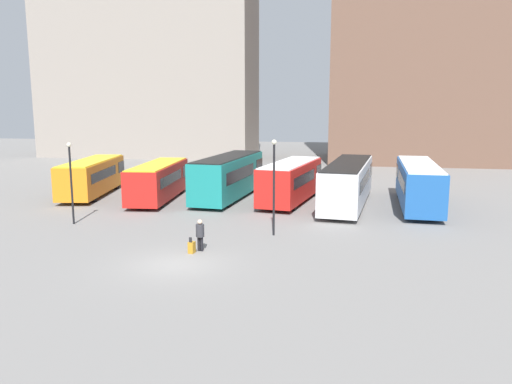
{
  "coord_description": "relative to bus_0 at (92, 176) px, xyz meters",
  "views": [
    {
      "loc": [
        7.34,
        -20.65,
        7.01
      ],
      "look_at": [
        1.86,
        10.14,
        1.65
      ],
      "focal_mm": 35.0,
      "sensor_mm": 36.0,
      "label": 1
    }
  ],
  "objects": [
    {
      "name": "ground_plane",
      "position": [
        12.55,
        -16.08,
        -1.54
      ],
      "size": [
        160.0,
        160.0,
        0.0
      ],
      "primitive_type": "plane",
      "color": "slate"
    },
    {
      "name": "bus_2",
      "position": [
        11.12,
        0.55,
        0.24
      ],
      "size": [
        3.54,
        10.98,
        3.28
      ],
      "rotation": [
        0.0,
        0.0,
        1.48
      ],
      "color": "#19847F",
      "rests_on": "ground_plane"
    },
    {
      "name": "building_block_left",
      "position": [
        -7.76,
        31.87,
        10.97
      ],
      "size": [
        29.88,
        10.68,
        25.02
      ],
      "color": "gray",
      "rests_on": "ground_plane"
    },
    {
      "name": "bus_3",
      "position": [
        16.03,
        -0.14,
        0.08
      ],
      "size": [
        4.04,
        9.63,
        2.98
      ],
      "rotation": [
        0.0,
        0.0,
        1.41
      ],
      "color": "red",
      "rests_on": "ground_plane"
    },
    {
      "name": "bus_0",
      "position": [
        0.0,
        0.0,
        0.0
      ],
      "size": [
        4.13,
        9.99,
        2.82
      ],
      "rotation": [
        0.0,
        0.0,
        1.74
      ],
      "color": "orange",
      "rests_on": "ground_plane"
    },
    {
      "name": "lamp_post_0",
      "position": [
        16.15,
        -10.19,
        1.59
      ],
      "size": [
        0.28,
        0.28,
        5.28
      ],
      "color": "black",
      "rests_on": "ground_plane"
    },
    {
      "name": "lamp_post_1",
      "position": [
        3.84,
        -9.66,
        1.41
      ],
      "size": [
        0.28,
        0.28,
        4.93
      ],
      "color": "black",
      "rests_on": "ground_plane"
    },
    {
      "name": "bus_1",
      "position": [
        6.02,
        -1.1,
        -0.02
      ],
      "size": [
        3.27,
        9.49,
        2.78
      ],
      "rotation": [
        0.0,
        0.0,
        1.66
      ],
      "color": "red",
      "rests_on": "ground_plane"
    },
    {
      "name": "bus_5",
      "position": [
        25.08,
        -0.41,
        0.15
      ],
      "size": [
        3.02,
        11.53,
        3.1
      ],
      "rotation": [
        0.0,
        0.0,
        1.52
      ],
      "color": "#1E56A3",
      "rests_on": "ground_plane"
    },
    {
      "name": "traveler",
      "position": [
        13.03,
        -13.86,
        -0.6
      ],
      "size": [
        0.46,
        0.46,
        1.58
      ],
      "rotation": [
        0.0,
        0.0,
        1.42
      ],
      "color": "black",
      "rests_on": "ground_plane"
    },
    {
      "name": "bus_4",
      "position": [
        20.2,
        -0.66,
        0.17
      ],
      "size": [
        3.93,
        12.54,
        3.12
      ],
      "rotation": [
        0.0,
        0.0,
        1.46
      ],
      "color": "silver",
      "rests_on": "ground_plane"
    },
    {
      "name": "suitcase",
      "position": [
        12.71,
        -14.27,
        -1.25
      ],
      "size": [
        0.32,
        0.38,
        0.81
      ],
      "rotation": [
        0.0,
        0.0,
        1.42
      ],
      "color": "#B27A1E",
      "rests_on": "ground_plane"
    }
  ]
}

